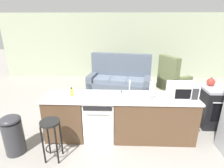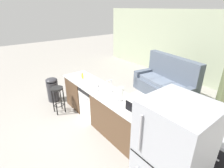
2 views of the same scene
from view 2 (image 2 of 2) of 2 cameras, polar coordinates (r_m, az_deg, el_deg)
ground_plane at (r=4.61m, az=-3.84°, el=-11.45°), size 24.00×24.00×0.00m
wall_back at (r=7.02m, az=27.43°, el=10.07°), size 10.00×0.06×2.60m
kitchen_counter at (r=4.21m, az=-2.13°, el=-8.29°), size 2.94×0.66×0.90m
dishwasher at (r=4.56m, az=-5.79°, el=-5.67°), size 0.58×0.61×0.84m
stove_range at (r=3.52m, az=28.20°, el=-18.43°), size 0.76×0.68×0.90m
refrigerator at (r=2.48m, az=18.39°, el=-23.76°), size 0.72×0.73×1.76m
microwave at (r=3.21m, az=9.14°, el=-6.85°), size 0.50×0.37×0.28m
sink_faucet at (r=3.90m, az=-0.30°, el=-0.83°), size 0.07×0.18×0.30m
paper_towel_roll at (r=3.56m, az=2.97°, el=-3.29°), size 0.14×0.14×0.28m
soap_bottle at (r=3.92m, az=-4.52°, el=-1.71°), size 0.06×0.06×0.18m
dish_soap_bottle at (r=4.74m, az=-9.63°, el=2.64°), size 0.06×0.06×0.18m
kettle at (r=3.36m, az=28.40°, el=-9.24°), size 0.21×0.17×0.19m
bar_stool at (r=4.84m, az=-17.34°, el=-3.34°), size 0.32×0.32×0.74m
trash_bin at (r=5.59m, az=-18.79°, el=-1.59°), size 0.35×0.35×0.74m
couch at (r=5.88m, az=17.18°, el=0.08°), size 2.12×1.23×1.27m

